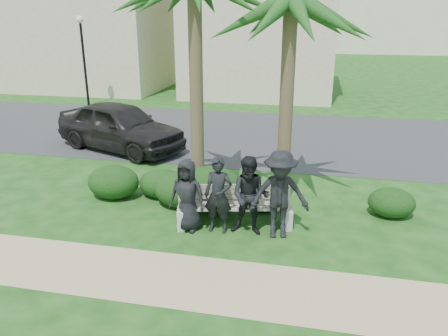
{
  "coord_description": "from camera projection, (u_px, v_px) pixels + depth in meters",
  "views": [
    {
      "loc": [
        2.25,
        -7.97,
        4.32
      ],
      "look_at": [
        0.34,
        1.0,
        1.1
      ],
      "focal_mm": 35.0,
      "sensor_mm": 36.0,
      "label": 1
    }
  ],
  "objects": [
    {
      "name": "park_bench",
      "position": [
        235.0,
        209.0,
        9.36
      ],
      "size": [
        2.54,
        1.07,
        0.85
      ],
      "rotation": [
        0.0,
        0.0,
        0.22
      ],
      "color": "#A5978B",
      "rests_on": "ground"
    },
    {
      "name": "palm_right",
      "position": [
        291.0,
        4.0,
        9.29
      ],
      "size": [
        3.0,
        3.0,
        5.5
      ],
      "color": "brown",
      "rests_on": "ground"
    },
    {
      "name": "man_c",
      "position": [
        250.0,
        196.0,
        8.88
      ],
      "size": [
        0.84,
        0.67,
        1.67
      ],
      "primitive_type": "imported",
      "rotation": [
        0.0,
        0.0,
        -0.04
      ],
      "color": "black",
      "rests_on": "ground"
    },
    {
      "name": "man_b",
      "position": [
        218.0,
        195.0,
        8.98
      ],
      "size": [
        0.61,
        0.42,
        1.63
      ],
      "primitive_type": "imported",
      "rotation": [
        0.0,
        0.0,
        -0.05
      ],
      "color": "black",
      "rests_on": "ground"
    },
    {
      "name": "street_lamp",
      "position": [
        83.0,
        45.0,
        21.09
      ],
      "size": [
        0.36,
        0.36,
        4.29
      ],
      "color": "black",
      "rests_on": "ground"
    },
    {
      "name": "asphalt_street",
      "position": [
        253.0,
        135.0,
        16.62
      ],
      "size": [
        160.0,
        8.0,
        0.01
      ],
      "primitive_type": "cube",
      "color": "#2D2D30",
      "rests_on": "ground"
    },
    {
      "name": "hedge_f",
      "position": [
        392.0,
        202.0,
        9.84
      ],
      "size": [
        1.04,
        0.86,
        0.68
      ],
      "primitive_type": "ellipsoid",
      "color": "black",
      "rests_on": "ground"
    },
    {
      "name": "ground",
      "position": [
        198.0,
        231.0,
        9.23
      ],
      "size": [
        160.0,
        160.0,
        0.0
      ],
      "primitive_type": "plane",
      "color": "#133F12",
      "rests_on": "ground"
    },
    {
      "name": "car_a",
      "position": [
        120.0,
        126.0,
        14.59
      ],
      "size": [
        5.06,
        3.5,
        1.6
      ],
      "primitive_type": "imported",
      "rotation": [
        0.0,
        0.0,
        1.19
      ],
      "color": "black",
      "rests_on": "ground"
    },
    {
      "name": "footpath",
      "position": [
        171.0,
        278.0,
        7.57
      ],
      "size": [
        30.0,
        1.6,
        0.01
      ],
      "primitive_type": "cube",
      "color": "tan",
      "rests_on": "ground"
    },
    {
      "name": "hedge_e",
      "position": [
        266.0,
        197.0,
        10.15
      ],
      "size": [
        0.97,
        0.8,
        0.63
      ],
      "primitive_type": "ellipsoid",
      "color": "black",
      "rests_on": "ground"
    },
    {
      "name": "man_d",
      "position": [
        280.0,
        195.0,
        8.73
      ],
      "size": [
        1.3,
        0.91,
        1.84
      ],
      "primitive_type": "imported",
      "rotation": [
        0.0,
        0.0,
        0.2
      ],
      "color": "black",
      "rests_on": "ground"
    },
    {
      "name": "man_a",
      "position": [
        187.0,
        196.0,
        9.07
      ],
      "size": [
        0.79,
        0.55,
        1.55
      ],
      "primitive_type": "imported",
      "rotation": [
        0.0,
        0.0,
        -0.08
      ],
      "color": "black",
      "rests_on": "ground"
    },
    {
      "name": "hedge_b",
      "position": [
        161.0,
        183.0,
        10.9
      ],
      "size": [
        1.12,
        0.92,
        0.73
      ],
      "primitive_type": "ellipsoid",
      "color": "black",
      "rests_on": "ground"
    },
    {
      "name": "stucco_bldg_right",
      "position": [
        263.0,
        27.0,
        24.82
      ],
      "size": [
        8.4,
        8.4,
        7.3
      ],
      "color": "beige",
      "rests_on": "ground"
    },
    {
      "name": "stucco_bldg_left",
      "position": [
        86.0,
        26.0,
        26.98
      ],
      "size": [
        10.4,
        8.4,
        7.3
      ],
      "color": "beige",
      "rests_on": "ground"
    },
    {
      "name": "hedge_c",
      "position": [
        182.0,
        188.0,
        10.36
      ],
      "size": [
        1.31,
        1.08,
        0.85
      ],
      "primitive_type": "ellipsoid",
      "color": "black",
      "rests_on": "ground"
    },
    {
      "name": "hedge_d",
      "position": [
        211.0,
        188.0,
        10.16
      ],
      "size": [
        1.6,
        1.32,
        1.04
      ],
      "primitive_type": "ellipsoid",
      "color": "black",
      "rests_on": "ground"
    },
    {
      "name": "hedge_a",
      "position": [
        113.0,
        181.0,
        10.85
      ],
      "size": [
        1.29,
        1.06,
        0.84
      ],
      "primitive_type": "ellipsoid",
      "color": "black",
      "rests_on": "ground"
    }
  ]
}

